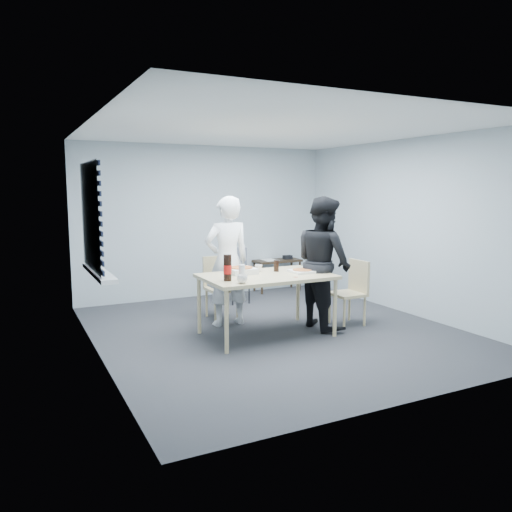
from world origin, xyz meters
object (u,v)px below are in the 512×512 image
side_table (277,264)px  stool (237,278)px  mug_b (259,268)px  dining_table (266,279)px  chair_far (219,282)px  chair_right (353,288)px  person_black (323,262)px  mug_a (242,279)px  soda_bottle (228,268)px  person_white (227,261)px  backpack (237,260)px

side_table → stool: (-1.06, -0.55, -0.09)m
mug_b → dining_table: bearing=-93.7°
dining_table → chair_far: (-0.19, 1.12, -0.21)m
chair_right → mug_b: 1.37m
dining_table → person_black: (0.87, 0.01, 0.16)m
chair_right → mug_a: (-1.83, -0.32, 0.32)m
chair_far → mug_b: bearing=-76.8°
mug_a → soda_bottle: bearing=111.4°
dining_table → stool: 1.92m
stool → mug_a: mug_a is taller
chair_far → person_black: person_black is taller
person_black → chair_right: bearing=-99.0°
person_white → backpack: bearing=-120.4°
person_white → mug_b: size_ratio=17.70×
person_black → stool: size_ratio=3.42×
chair_right → soda_bottle: (-1.91, -0.10, 0.42)m
dining_table → person_white: size_ratio=0.91×
chair_far → side_table: chair_far is taller
person_black → mug_a: (-1.38, -0.39, -0.05)m
stool → soda_bottle: 2.31m
chair_far → person_black: size_ratio=0.50×
person_black → backpack: 1.88m
side_table → mug_b: bearing=-124.5°
chair_far → mug_a: bearing=-102.4°
side_table → mug_a: bearing=-125.8°
chair_right → soda_bottle: bearing=-177.1°
soda_bottle → chair_right: bearing=2.9°
dining_table → soda_bottle: soda_bottle is taller
dining_table → mug_a: mug_a is taller
mug_b → soda_bottle: size_ratio=0.32×
chair_right → dining_table: bearing=177.2°
backpack → dining_table: bearing=-123.1°
person_black → side_table: person_black is taller
backpack → chair_far: bearing=-150.8°
mug_b → backpack: bearing=75.4°
chair_far → person_white: (-0.06, -0.43, 0.37)m
person_black → mug_b: size_ratio=17.70×
chair_far → person_white: bearing=-97.7°
mug_a → mug_b: size_ratio=1.23×
person_black → side_table: (0.62, 2.39, -0.39)m
stool → soda_bottle: size_ratio=1.64×
chair_far → stool: 0.95m
chair_far → mug_a: chair_far is taller
person_white → stool: bearing=-120.2°
person_black → stool: 1.95m
chair_far → backpack: backpack is taller
dining_table → mug_b: 0.28m
person_white → mug_b: 0.51m
soda_bottle → stool: bearing=62.8°
chair_right → backpack: size_ratio=2.26×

